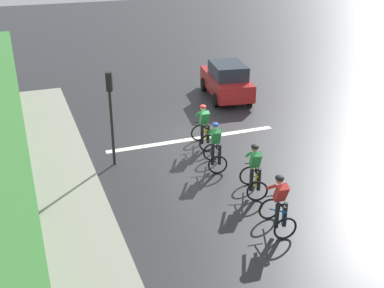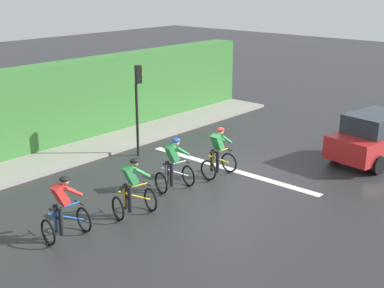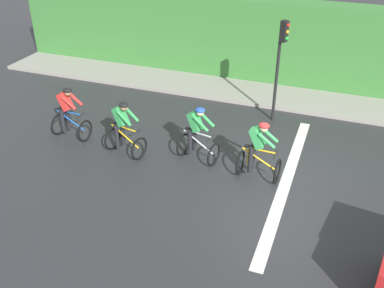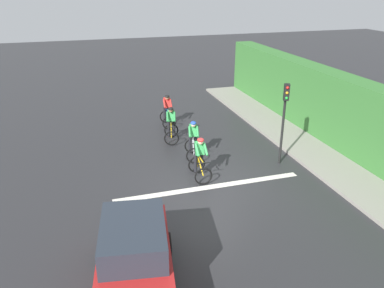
% 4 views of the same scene
% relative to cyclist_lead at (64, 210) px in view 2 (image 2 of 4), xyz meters
% --- Properties ---
extents(ground_plane, '(80.00, 80.00, 0.00)m').
position_rel_cyclist_lead_xyz_m(ground_plane, '(-0.03, -6.54, -0.80)').
color(ground_plane, '#28282B').
extents(sidewalk_kerb, '(2.80, 21.04, 0.12)m').
position_rel_cyclist_lead_xyz_m(sidewalk_kerb, '(5.54, -4.54, -0.74)').
color(sidewalk_kerb, gray).
rests_on(sidewalk_kerb, ground).
extents(stone_wall_low, '(0.44, 21.04, 0.57)m').
position_rel_cyclist_lead_xyz_m(stone_wall_low, '(6.44, -4.54, -0.51)').
color(stone_wall_low, gray).
rests_on(stone_wall_low, ground).
extents(hedge_wall, '(1.10, 21.04, 3.17)m').
position_rel_cyclist_lead_xyz_m(hedge_wall, '(6.74, -4.54, 0.79)').
color(hedge_wall, '#387533').
rests_on(hedge_wall, ground).
extents(road_marking_stop_line, '(7.00, 0.30, 0.01)m').
position_rel_cyclist_lead_xyz_m(road_marking_stop_line, '(-0.03, -6.72, -0.79)').
color(road_marking_stop_line, silver).
rests_on(road_marking_stop_line, ground).
extents(cyclist_lead, '(0.77, 1.14, 1.66)m').
position_rel_cyclist_lead_xyz_m(cyclist_lead, '(0.00, 0.00, 0.00)').
color(cyclist_lead, black).
rests_on(cyclist_lead, ground).
extents(cyclist_second, '(0.91, 1.21, 1.66)m').
position_rel_cyclist_lead_xyz_m(cyclist_second, '(-0.30, -2.04, 0.00)').
color(cyclist_second, black).
rests_on(cyclist_second, ground).
extents(cyclist_mid, '(0.90, 1.20, 1.66)m').
position_rel_cyclist_lead_xyz_m(cyclist_mid, '(0.12, -4.12, 0.00)').
color(cyclist_mid, black).
rests_on(cyclist_mid, ground).
extents(cyclist_fourth, '(0.74, 1.12, 1.66)m').
position_rel_cyclist_lead_xyz_m(cyclist_fourth, '(-0.17, -5.93, 0.00)').
color(cyclist_fourth, black).
rests_on(cyclist_fourth, ground).
extents(car_red, '(2.36, 4.32, 1.76)m').
position_rel_cyclist_lead_xyz_m(car_red, '(-3.40, -10.95, 0.08)').
color(car_red, '#B21E1E').
rests_on(car_red, ground).
extents(traffic_light_near_crossing, '(0.26, 0.30, 3.34)m').
position_rel_cyclist_lead_xyz_m(traffic_light_near_crossing, '(3.35, -5.69, 1.43)').
color(traffic_light_near_crossing, black).
rests_on(traffic_light_near_crossing, ground).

